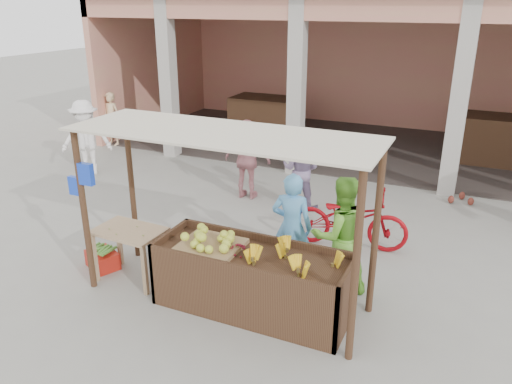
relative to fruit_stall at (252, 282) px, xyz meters
The scene contains 19 objects.
ground 0.64m from the fruit_stall, behind, with size 60.00×60.00×0.00m, color gray.
market_building 9.23m from the fruit_stall, 92.86° to the left, with size 14.40×6.40×4.20m.
fruit_stall is the anchor object (origin of this frame).
stall_awning 1.66m from the fruit_stall, behind, with size 4.09×1.35×2.39m.
banana_heap 0.74m from the fruit_stall, ahead, with size 1.05×0.57×0.19m, color yellow, non-canonical shape.
melon_tray 0.78m from the fruit_stall, behind, with size 0.81×0.70×0.21m.
berry_heap 0.50m from the fruit_stall, behind, with size 0.39×0.32×0.12m, color maroon.
side_table 1.98m from the fruit_stall, behind, with size 1.02×0.70×0.81m.
papaya_pile 2.03m from the fruit_stall, behind, with size 0.74×0.42×0.21m, color #589330, non-canonical shape.
red_crate 2.61m from the fruit_stall, behind, with size 0.51×0.37×0.27m, color #AD1D12.
plantain_bundle 2.60m from the fruit_stall, behind, with size 0.40×0.28×0.08m, color #559536, non-canonical shape.
produce_sacks 5.72m from the fruit_stall, 65.96° to the left, with size 0.85×0.79×0.64m.
vendor_blue 1.12m from the fruit_stall, 80.04° to the left, with size 0.66×0.48×1.76m, color #5EAFEF.
vendor_green 1.40m from the fruit_stall, 45.42° to the left, with size 0.88×0.51×1.83m, color #6CB735.
motorcycle 2.44m from the fruit_stall, 73.27° to the left, with size 2.03×0.70×1.06m, color maroon.
shopper_a 6.93m from the fruit_stall, 149.47° to the left, with size 1.23×0.62×1.92m, color white.
shopper_b 4.12m from the fruit_stall, 116.25° to the left, with size 1.05×0.56×1.79m, color #C27A7F.
shopper_e 9.19m from the fruit_stall, 140.82° to the left, with size 0.59×0.44×1.57m, color #EBBF8C.
shopper_f 3.73m from the fruit_stall, 99.84° to the left, with size 0.84×0.48×1.73m, color slate.
Camera 1 is at (2.93, -5.22, 3.91)m, focal length 35.00 mm.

